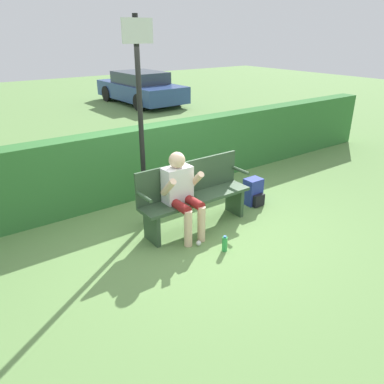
{
  "coord_description": "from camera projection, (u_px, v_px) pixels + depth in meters",
  "views": [
    {
      "loc": [
        -2.94,
        -3.93,
        2.68
      ],
      "look_at": [
        -0.15,
        -0.1,
        0.63
      ],
      "focal_mm": 35.0,
      "sensor_mm": 36.0,
      "label": 1
    }
  ],
  "objects": [
    {
      "name": "parked_car",
      "position": [
        141.0,
        88.0,
        14.76
      ],
      "size": [
        1.99,
        4.21,
        1.22
      ],
      "rotation": [
        0.0,
        0.0,
        1.6
      ],
      "color": "#2D4784",
      "rests_on": "ground"
    },
    {
      "name": "signpost",
      "position": [
        141.0,
        114.0,
        4.99
      ],
      "size": [
        0.42,
        0.09,
        2.88
      ],
      "color": "black",
      "rests_on": "ground"
    },
    {
      "name": "water_bottle",
      "position": [
        225.0,
        244.0,
        4.92
      ],
      "size": [
        0.07,
        0.07,
        0.22
      ],
      "color": "green",
      "rests_on": "ground"
    },
    {
      "name": "hedge_back",
      "position": [
        143.0,
        161.0,
        6.48
      ],
      "size": [
        12.0,
        0.38,
        1.2
      ],
      "color": "#337033",
      "rests_on": "ground"
    },
    {
      "name": "litter_crumple",
      "position": [
        199.0,
        243.0,
        5.06
      ],
      "size": [
        0.07,
        0.07,
        0.07
      ],
      "color": "silver",
      "rests_on": "ground"
    },
    {
      "name": "person_seated",
      "position": [
        181.0,
        190.0,
        5.1
      ],
      "size": [
        0.54,
        0.58,
        1.2
      ],
      "color": "silver",
      "rests_on": "ground"
    },
    {
      "name": "park_bench",
      "position": [
        194.0,
        194.0,
        5.42
      ],
      "size": [
        1.74,
        0.4,
        0.97
      ],
      "color": "#334C33",
      "rests_on": "ground"
    },
    {
      "name": "backpack",
      "position": [
        253.0,
        192.0,
        6.21
      ],
      "size": [
        0.28,
        0.29,
        0.45
      ],
      "color": "#283893",
      "rests_on": "ground"
    },
    {
      "name": "ground_plane",
      "position": [
        196.0,
        226.0,
        5.57
      ],
      "size": [
        40.0,
        40.0,
        0.0
      ],
      "primitive_type": "plane",
      "color": "#668E4C"
    }
  ]
}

